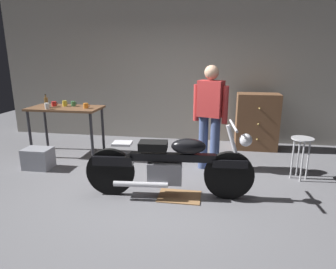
% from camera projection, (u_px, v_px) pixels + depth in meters
% --- Properties ---
extents(ground_plane, '(12.00, 12.00, 0.00)m').
position_uv_depth(ground_plane, '(156.00, 194.00, 3.99)').
color(ground_plane, slate).
extents(back_wall, '(8.00, 0.12, 3.10)m').
position_uv_depth(back_wall, '(181.00, 68.00, 6.25)').
color(back_wall, gray).
rests_on(back_wall, ground_plane).
extents(workbench, '(1.30, 0.64, 0.90)m').
position_uv_depth(workbench, '(66.00, 113.00, 5.39)').
color(workbench, brown).
rests_on(workbench, ground_plane).
extents(motorcycle, '(2.19, 0.60, 1.00)m').
position_uv_depth(motorcycle, '(170.00, 165.00, 3.81)').
color(motorcycle, black).
rests_on(motorcycle, ground_plane).
extents(person_standing, '(0.54, 0.34, 1.67)m').
position_uv_depth(person_standing, '(210.00, 114.00, 4.64)').
color(person_standing, '#41517F').
rests_on(person_standing, ground_plane).
extents(shop_stool, '(0.32, 0.32, 0.64)m').
position_uv_depth(shop_stool, '(302.00, 147.00, 4.37)').
color(shop_stool, '#B2B2B7').
rests_on(shop_stool, ground_plane).
extents(wooden_dresser, '(0.80, 0.47, 1.10)m').
position_uv_depth(wooden_dresser, '(257.00, 122.00, 5.80)').
color(wooden_dresser, brown).
rests_on(wooden_dresser, ground_plane).
extents(drip_tray, '(0.56, 0.40, 0.01)m').
position_uv_depth(drip_tray, '(179.00, 196.00, 3.91)').
color(drip_tray, olive).
rests_on(drip_tray, ground_plane).
extents(storage_bin, '(0.44, 0.32, 0.34)m').
position_uv_depth(storage_bin, '(38.00, 158.00, 4.86)').
color(storage_bin, gray).
rests_on(storage_bin, ground_plane).
extents(mug_red_diner, '(0.12, 0.09, 0.09)m').
position_uv_depth(mug_red_diner, '(54.00, 104.00, 5.45)').
color(mug_red_diner, red).
rests_on(mug_red_diner, workbench).
extents(mug_white_ceramic, '(0.11, 0.08, 0.11)m').
position_uv_depth(mug_white_ceramic, '(47.00, 106.00, 5.15)').
color(mug_white_ceramic, white).
rests_on(mug_white_ceramic, workbench).
extents(mug_orange_travel, '(0.12, 0.08, 0.09)m').
position_uv_depth(mug_orange_travel, '(86.00, 106.00, 5.24)').
color(mug_orange_travel, orange).
rests_on(mug_orange_travel, workbench).
extents(mug_yellow_tall, '(0.11, 0.08, 0.10)m').
position_uv_depth(mug_yellow_tall, '(65.00, 103.00, 5.45)').
color(mug_yellow_tall, yellow).
rests_on(mug_yellow_tall, workbench).
extents(mug_green_speckled, '(0.11, 0.08, 0.09)m').
position_uv_depth(mug_green_speckled, '(73.00, 104.00, 5.45)').
color(mug_green_speckled, '#3D7F4C').
rests_on(mug_green_speckled, workbench).
extents(bottle, '(0.06, 0.06, 0.24)m').
position_uv_depth(bottle, '(46.00, 102.00, 5.30)').
color(bottle, olive).
rests_on(bottle, workbench).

